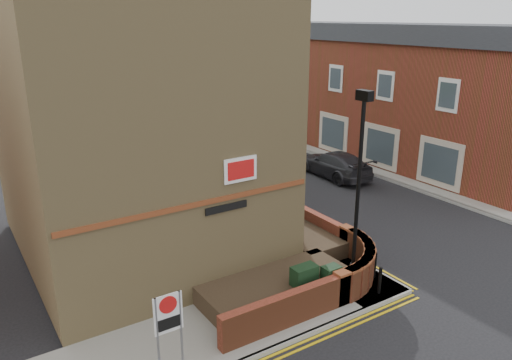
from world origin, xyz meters
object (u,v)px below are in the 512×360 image
Objects in this scene: lamppost at (358,192)px; silver_car_near at (209,163)px; utility_cabinet_large at (304,284)px; zone_sign at (169,320)px.

silver_car_near is at bearing 81.62° from lamppost.
zone_sign is at bearing -170.31° from utility_cabinet_large.
utility_cabinet_large is 14.03m from silver_car_near.
lamppost is at bearing -3.01° from utility_cabinet_large.
lamppost is 1.69× the size of silver_car_near.
utility_cabinet_large is at bearing -93.46° from silver_car_near.
utility_cabinet_large is 0.55× the size of zone_sign.
lamppost is at bearing -85.70° from silver_car_near.
lamppost is 6.85m from zone_sign.
zone_sign reaches higher than utility_cabinet_large.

